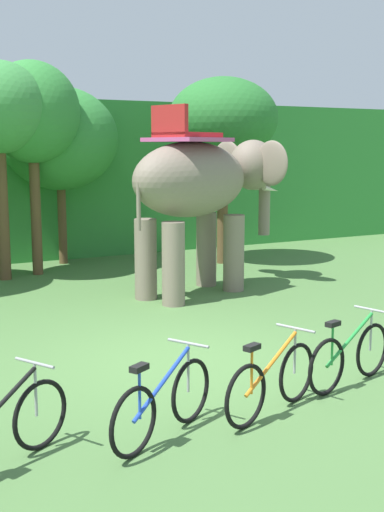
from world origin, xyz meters
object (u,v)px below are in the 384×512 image
at_px(bike_black, 0,430).
at_px(bike_orange, 272,381).
at_px(tree_center, 60,139).
at_px(tree_center_left, 223,120).
at_px(tree_left, 32,114).
at_px(bike_blue, 164,403).
at_px(bike_green, 350,356).
at_px(elephant, 202,186).

xyz_separation_m(bike_black, bike_orange, (2.97, -0.12, 0.00)).
bearing_deg(tree_center, tree_center_left, -26.96).
relative_size(tree_left, bike_blue, 3.25).
bearing_deg(tree_center_left, tree_left, 171.30).
height_order(tree_left, bike_green, tree_left).
distance_m(bike_orange, bike_green, 1.43).
relative_size(tree_center_left, bike_blue, 3.11).
bearing_deg(elephant, bike_blue, -121.88).
height_order(tree_center, bike_orange, tree_center).
bearing_deg(elephant, bike_black, -132.34).
bearing_deg(bike_orange, elephant, 68.37).
bearing_deg(elephant, bike_orange, -111.63).
distance_m(tree_center_left, bike_black, 11.93).
bearing_deg(elephant, tree_center, 108.24).
distance_m(elephant, bike_orange, 6.69).
bearing_deg(tree_center_left, tree_center, 153.04).
height_order(tree_center, bike_blue, tree_center).
height_order(tree_center_left, bike_green, tree_center_left).
distance_m(bike_blue, bike_orange, 1.35).
bearing_deg(bike_orange, bike_black, 177.76).
xyz_separation_m(elephant, bike_green, (-0.98, -5.68, -1.82)).
xyz_separation_m(tree_left, elephant, (2.52, -3.54, -1.55)).
bearing_deg(tree_left, elephant, -54.48).
xyz_separation_m(elephant, bike_black, (-5.34, -5.87, -1.82)).
height_order(bike_orange, bike_green, same).
distance_m(tree_left, bike_black, 10.38).
bearing_deg(tree_center_left, elephant, -127.18).
bearing_deg(bike_green, tree_center, 93.16).
xyz_separation_m(tree_center_left, bike_orange, (-4.51, -8.80, -3.29)).
bearing_deg(bike_black, tree_left, 73.30).
distance_m(tree_center_left, elephant, 3.84).
relative_size(elephant, bike_orange, 2.62).
height_order(bike_black, bike_orange, same).
bearing_deg(bike_black, tree_center, 70.23).
height_order(tree_center_left, elephant, tree_center_left).
distance_m(tree_center, bike_blue, 11.26).
xyz_separation_m(tree_center, bike_orange, (-0.82, -10.68, -2.81)).
bearing_deg(bike_green, elephant, 80.25).
xyz_separation_m(bike_blue, bike_green, (2.74, 0.30, 0.00)).
xyz_separation_m(tree_center_left, elephant, (-2.14, -2.82, -1.47)).
bearing_deg(tree_left, tree_center_left, -8.70).
relative_size(tree_left, elephant, 1.17).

